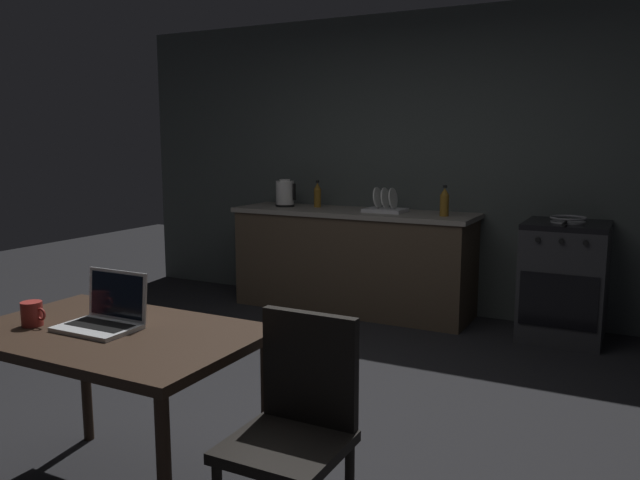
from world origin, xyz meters
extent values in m
plane|color=black|center=(0.00, 0.00, 0.00)|extent=(12.00, 12.00, 0.00)
cube|color=#434A47|center=(0.30, 2.69, 1.30)|extent=(6.40, 0.10, 2.60)
cube|color=#4C3D2D|center=(-0.48, 2.34, 0.43)|extent=(2.10, 0.60, 0.86)
cube|color=gray|center=(-0.48, 2.34, 0.88)|extent=(2.16, 0.64, 0.04)
cube|color=#2D2D30|center=(1.29, 2.34, 0.43)|extent=(0.60, 0.60, 0.86)
cube|color=black|center=(1.29, 2.34, 0.88)|extent=(0.60, 0.60, 0.04)
cube|color=black|center=(1.29, 2.03, 0.36)|extent=(0.54, 0.01, 0.40)
cylinder|color=black|center=(1.13, 2.02, 0.80)|extent=(0.04, 0.02, 0.04)
cylinder|color=black|center=(1.29, 2.02, 0.80)|extent=(0.04, 0.02, 0.04)
cylinder|color=black|center=(1.45, 2.02, 0.80)|extent=(0.04, 0.02, 0.04)
cube|color=#332319|center=(-0.09, -0.87, 0.72)|extent=(1.20, 0.76, 0.04)
cylinder|color=#332319|center=(-0.63, -0.55, 0.35)|extent=(0.05, 0.05, 0.70)
cylinder|color=#332319|center=(0.44, -0.55, 0.35)|extent=(0.05, 0.05, 0.70)
cube|color=black|center=(0.76, -0.92, 0.45)|extent=(0.40, 0.40, 0.04)
cube|color=black|center=(0.76, -0.74, 0.68)|extent=(0.38, 0.04, 0.42)
cylinder|color=black|center=(0.59, -0.75, 0.22)|extent=(0.04, 0.04, 0.43)
cube|color=silver|center=(-0.15, -0.90, 0.75)|extent=(0.32, 0.22, 0.02)
cube|color=black|center=(-0.15, -0.88, 0.76)|extent=(0.28, 0.12, 0.00)
cube|color=silver|center=(-0.15, -0.78, 0.86)|extent=(0.32, 0.03, 0.21)
cube|color=black|center=(-0.15, -0.78, 0.86)|extent=(0.29, 0.02, 0.18)
cylinder|color=black|center=(-1.17, 2.34, 0.91)|extent=(0.17, 0.17, 0.02)
cylinder|color=silver|center=(-1.17, 2.34, 1.03)|extent=(0.17, 0.17, 0.22)
cylinder|color=silver|center=(-1.17, 2.34, 1.14)|extent=(0.10, 0.10, 0.02)
cube|color=black|center=(-1.07, 2.34, 1.04)|extent=(0.02, 0.02, 0.15)
cylinder|color=#8C601E|center=(0.36, 2.29, 0.98)|extent=(0.07, 0.07, 0.17)
cone|color=#8C601E|center=(0.36, 2.29, 1.10)|extent=(0.07, 0.07, 0.06)
cylinder|color=black|center=(0.36, 2.29, 1.14)|extent=(0.03, 0.03, 0.02)
cylinder|color=gray|center=(1.30, 2.32, 0.90)|extent=(0.25, 0.25, 0.01)
torus|color=gray|center=(1.30, 2.32, 0.94)|extent=(0.26, 0.26, 0.02)
cylinder|color=black|center=(1.30, 2.11, 0.92)|extent=(0.02, 0.18, 0.02)
cylinder|color=#9E2D28|center=(-0.44, -0.98, 0.79)|extent=(0.09, 0.09, 0.10)
torus|color=#9E2D28|center=(-0.39, -0.98, 0.80)|extent=(0.05, 0.01, 0.05)
cube|color=silver|center=(-0.18, 2.34, 0.91)|extent=(0.34, 0.26, 0.03)
cylinder|color=white|center=(-0.25, 2.34, 1.02)|extent=(0.04, 0.18, 0.18)
cylinder|color=white|center=(-0.18, 2.34, 1.02)|extent=(0.04, 0.18, 0.18)
cylinder|color=white|center=(-0.11, 2.34, 1.02)|extent=(0.04, 0.18, 0.18)
cylinder|color=#8C601E|center=(-0.87, 2.42, 0.98)|extent=(0.07, 0.07, 0.16)
cone|color=#8C601E|center=(-0.87, 2.42, 1.09)|extent=(0.07, 0.07, 0.06)
cylinder|color=black|center=(-0.87, 2.42, 1.13)|extent=(0.03, 0.03, 0.02)
camera|label=1|loc=(1.82, -2.70, 1.51)|focal=35.62mm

